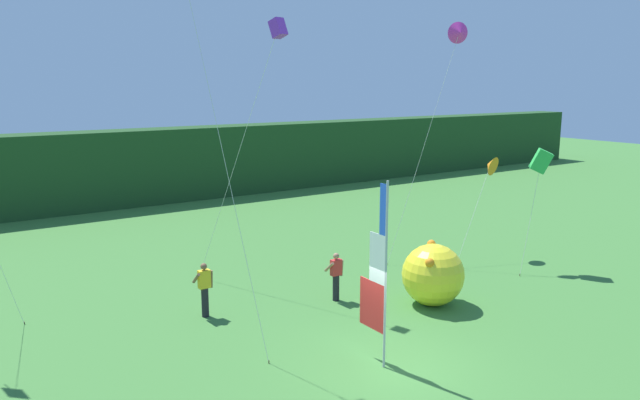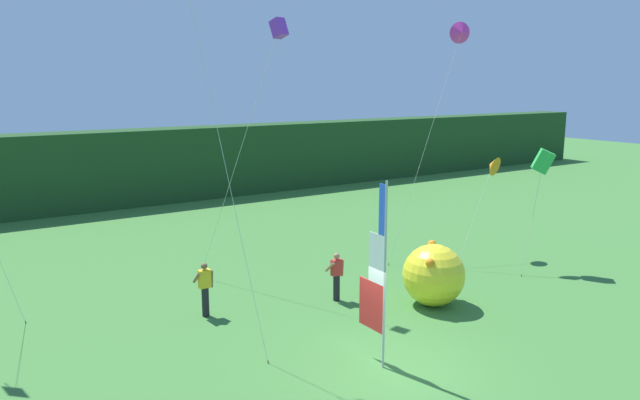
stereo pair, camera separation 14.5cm
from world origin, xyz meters
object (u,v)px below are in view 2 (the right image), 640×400
at_px(kite_orange_delta_1, 492,166).
at_px(kite_magenta_delta_4, 461,34).
at_px(kite_green_box_0, 543,161).
at_px(banner_flag, 377,278).
at_px(inflatable_balloon, 434,275).
at_px(person_near_banner, 337,275).
at_px(person_mid_field, 205,288).
at_px(kite_purple_box_3, 278,31).

distance_m(kite_orange_delta_1, kite_magenta_delta_4, 5.43).
height_order(kite_green_box_0, kite_magenta_delta_4, kite_magenta_delta_4).
xyz_separation_m(banner_flag, inflatable_balloon, (4.11, 2.20, -1.28)).
distance_m(person_near_banner, kite_orange_delta_1, 9.00).
xyz_separation_m(banner_flag, kite_magenta_delta_4, (9.00, 6.17, 6.64)).
distance_m(kite_green_box_0, kite_orange_delta_1, 2.35).
height_order(banner_flag, kite_magenta_delta_4, kite_magenta_delta_4).
bearing_deg(inflatable_balloon, kite_magenta_delta_4, 39.04).
bearing_deg(person_mid_field, kite_magenta_delta_4, 4.15).
xyz_separation_m(person_mid_field, inflatable_balloon, (6.49, -3.14, 0.10)).
bearing_deg(kite_orange_delta_1, person_mid_field, 179.76).
distance_m(banner_flag, person_mid_field, 6.01).
distance_m(inflatable_balloon, kite_purple_box_3, 9.22).
relative_size(person_near_banner, kite_purple_box_3, 0.18).
bearing_deg(kite_green_box_0, kite_orange_delta_1, 92.78).
distance_m(banner_flag, kite_orange_delta_1, 11.59).
height_order(banner_flag, kite_green_box_0, banner_flag).
xyz_separation_m(person_near_banner, kite_orange_delta_1, (8.47, 1.05, 2.85)).
bearing_deg(person_mid_field, kite_orange_delta_1, -0.24).
distance_m(banner_flag, inflatable_balloon, 4.83).
bearing_deg(person_near_banner, kite_purple_box_3, 120.24).
bearing_deg(person_mid_field, kite_green_box_0, -10.53).
height_order(kite_purple_box_3, kite_magenta_delta_4, kite_magenta_delta_4).
distance_m(person_near_banner, inflatable_balloon, 3.12).
xyz_separation_m(banner_flag, kite_purple_box_3, (0.69, 6.05, 6.37)).
bearing_deg(kite_purple_box_3, person_mid_field, -167.16).
distance_m(inflatable_balloon, kite_magenta_delta_4, 10.12).
xyz_separation_m(banner_flag, kite_orange_delta_1, (10.22, 5.29, 1.42)).
xyz_separation_m(person_near_banner, inflatable_balloon, (2.36, -2.04, 0.15)).
height_order(person_mid_field, kite_orange_delta_1, kite_orange_delta_1).
xyz_separation_m(person_mid_field, kite_purple_box_3, (3.07, 0.70, 7.75)).
height_order(banner_flag, person_near_banner, banner_flag).
height_order(person_near_banner, kite_green_box_0, kite_green_box_0).
relative_size(person_near_banner, inflatable_balloon, 0.79).
bearing_deg(kite_purple_box_3, kite_green_box_0, -17.64).
xyz_separation_m(person_near_banner, kite_purple_box_3, (-1.05, 1.80, 7.80)).
relative_size(kite_green_box_0, kite_purple_box_3, 0.51).
bearing_deg(kite_magenta_delta_4, person_mid_field, -175.85).
height_order(banner_flag, inflatable_balloon, banner_flag).
height_order(person_mid_field, inflatable_balloon, inflatable_balloon).
bearing_deg(kite_purple_box_3, kite_magenta_delta_4, 0.86).
xyz_separation_m(person_mid_field, kite_green_box_0, (12.71, -2.36, 3.22)).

